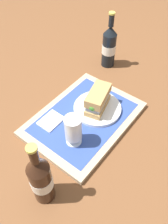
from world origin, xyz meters
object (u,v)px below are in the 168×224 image
plate (97,108)px  second_bottle (109,46)px  sandwich (98,100)px  beer_glass (73,130)px  beer_bottle (41,179)px

plate → second_bottle: size_ratio=0.71×
plate → sandwich: bearing=14.9°
beer_glass → beer_bottle: beer_bottle is taller
plate → beer_glass: size_ratio=1.52×
sandwich → second_bottle: second_bottle is taller
beer_bottle → beer_glass: bearing=-166.7°
beer_glass → beer_bottle: (0.20, 0.05, 0.02)m
beer_bottle → plate: bearing=-169.2°
sandwich → beer_bottle: (0.37, 0.07, 0.03)m
beer_glass → second_bottle: (-0.47, -0.18, 0.02)m
plate → sandwich: sandwich is taller
plate → beer_glass: (0.18, 0.03, 0.06)m
plate → beer_bottle: bearing=10.8°
second_bottle → plate: bearing=26.9°
plate → second_bottle: bearing=-153.1°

